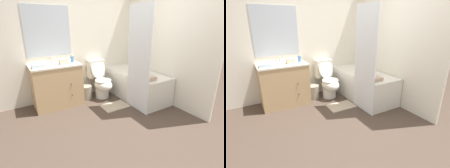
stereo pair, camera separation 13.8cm
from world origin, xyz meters
TOP-DOWN VIEW (x-y plane):
  - ground_plane at (0.00, 0.00)m, footprint 14.00×14.00m
  - wall_back at (-0.01, 1.78)m, footprint 8.00×0.06m
  - wall_right at (1.22, 0.88)m, footprint 0.05×2.76m
  - vanity_cabinet at (-0.74, 1.49)m, footprint 0.92×0.56m
  - sink_faucet at (-0.74, 1.67)m, footprint 0.14×0.12m
  - toilet at (0.19, 1.42)m, footprint 0.38×0.67m
  - bathtub at (0.84, 1.00)m, footprint 0.70×1.52m
  - shower_curtain at (0.48, 0.52)m, footprint 0.02×0.59m
  - wastebasket at (-0.14, 1.49)m, footprint 0.26×0.26m
  - tissue_box at (-0.58, 1.46)m, footprint 0.15×0.13m
  - soap_dispenser at (-0.38, 1.53)m, footprint 0.07×0.07m
  - hand_towel_folded at (-1.06, 1.37)m, footprint 0.20×0.13m
  - bath_towel_folded at (0.67, 0.45)m, footprint 0.26×0.19m
  - bath_mat at (0.19, 0.83)m, footprint 0.53×0.36m

SIDE VIEW (x-z plane):
  - ground_plane at x=0.00m, z-range 0.00..0.00m
  - bath_mat at x=0.19m, z-range 0.00..0.02m
  - wastebasket at x=-0.14m, z-range 0.00..0.29m
  - bathtub at x=0.84m, z-range 0.00..0.57m
  - toilet at x=0.19m, z-range -0.07..0.79m
  - vanity_cabinet at x=-0.74m, z-range 0.01..0.84m
  - bath_towel_folded at x=0.67m, z-range 0.57..0.64m
  - hand_towel_folded at x=-1.06m, z-range 0.83..0.89m
  - sink_faucet at x=-0.74m, z-range 0.81..0.93m
  - tissue_box at x=-0.58m, z-range 0.82..0.94m
  - soap_dispenser at x=-0.38m, z-range 0.82..0.97m
  - shower_curtain at x=0.48m, z-range 0.00..1.87m
  - wall_right at x=1.22m, z-range 0.00..2.50m
  - wall_back at x=-0.01m, z-range 0.00..2.50m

